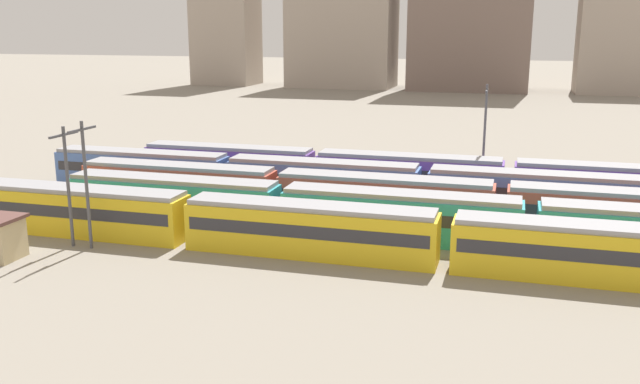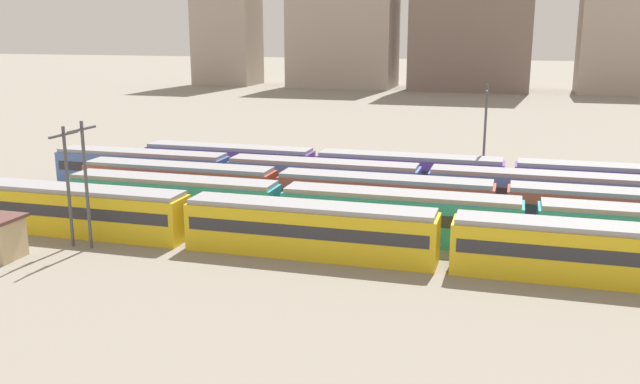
% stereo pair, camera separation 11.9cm
% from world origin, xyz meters
% --- Properties ---
extents(ground_plane, '(600.00, 600.00, 0.00)m').
position_xyz_m(ground_plane, '(0.00, 10.40, 0.00)').
color(ground_plane, gray).
extents(train_track_0, '(55.80, 3.06, 3.75)m').
position_xyz_m(train_track_0, '(13.99, 0.00, 1.90)').
color(train_track_0, yellow).
rests_on(train_track_0, ground_plane).
extents(train_track_1, '(55.80, 3.06, 3.75)m').
position_xyz_m(train_track_1, '(19.49, 5.20, 1.90)').
color(train_track_1, teal).
rests_on(train_track_1, ground_plane).
extents(train_track_2, '(93.60, 3.06, 3.75)m').
position_xyz_m(train_track_2, '(36.19, 10.40, 1.90)').
color(train_track_2, '#BC4C38').
rests_on(train_track_2, ground_plane).
extents(train_track_3, '(74.70, 3.06, 3.75)m').
position_xyz_m(train_track_3, '(19.96, 15.60, 1.90)').
color(train_track_3, '#4C70BC').
rests_on(train_track_3, ground_plane).
extents(train_track_4, '(93.60, 3.06, 3.75)m').
position_xyz_m(train_track_4, '(36.67, 20.80, 1.90)').
color(train_track_4, '#6B429E').
rests_on(train_track_4, ground_plane).
extents(catenary_pole_0, '(0.24, 3.20, 8.91)m').
position_xyz_m(catenary_pole_0, '(-3.46, -2.87, 4.99)').
color(catenary_pole_0, '#4C4C51').
rests_on(catenary_pole_0, ground_plane).
extents(catenary_pole_2, '(0.24, 3.20, 9.35)m').
position_xyz_m(catenary_pole_2, '(-1.90, -2.91, 5.22)').
color(catenary_pole_2, '#4C4C51').
rests_on(catenary_pole_2, ground_plane).
extents(catenary_pole_3, '(0.24, 3.20, 10.44)m').
position_xyz_m(catenary_pole_3, '(24.65, 23.83, 5.77)').
color(catenary_pole_3, '#4C4C51').
rests_on(catenary_pole_3, ground_plane).
extents(distant_building_0, '(16.59, 13.33, 45.11)m').
position_xyz_m(distant_building_0, '(-51.71, 137.43, 22.56)').
color(distant_building_0, '#A89989').
rests_on(distant_building_0, ground_plane).
extents(distant_building_1, '(27.62, 16.62, 38.74)m').
position_xyz_m(distant_building_1, '(-18.20, 137.43, 19.37)').
color(distant_building_1, '#A89989').
rests_on(distant_building_1, ground_plane).
extents(distant_building_3, '(22.48, 15.49, 26.33)m').
position_xyz_m(distant_building_3, '(52.23, 137.43, 13.17)').
color(distant_building_3, '#A89989').
rests_on(distant_building_3, ground_plane).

